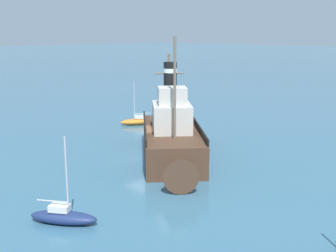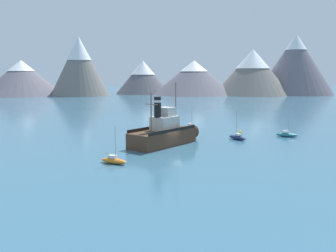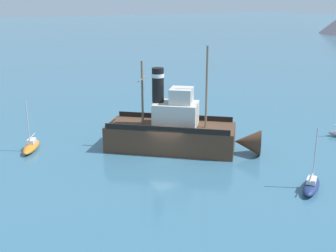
% 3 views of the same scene
% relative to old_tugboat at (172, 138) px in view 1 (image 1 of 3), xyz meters
% --- Properties ---
extents(ground_plane, '(600.00, 600.00, 0.00)m').
position_rel_old_tugboat_xyz_m(ground_plane, '(1.23, -2.05, -1.83)').
color(ground_plane, '#38667F').
extents(old_tugboat, '(12.09, 13.01, 9.90)m').
position_rel_old_tugboat_xyz_m(old_tugboat, '(0.00, 0.00, 0.00)').
color(old_tugboat, '#4C3323').
rests_on(old_tugboat, ground).
extents(sailboat_orange, '(3.84, 2.84, 4.90)m').
position_rel_old_tugboat_xyz_m(sailboat_orange, '(-6.87, -12.02, -1.40)').
color(sailboat_orange, orange).
rests_on(sailboat_orange, ground).
extents(sailboat_navy, '(3.03, 3.77, 4.90)m').
position_rel_old_tugboat_xyz_m(sailboat_navy, '(12.68, 4.05, -1.40)').
color(sailboat_navy, navy).
rests_on(sailboat_navy, ground).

